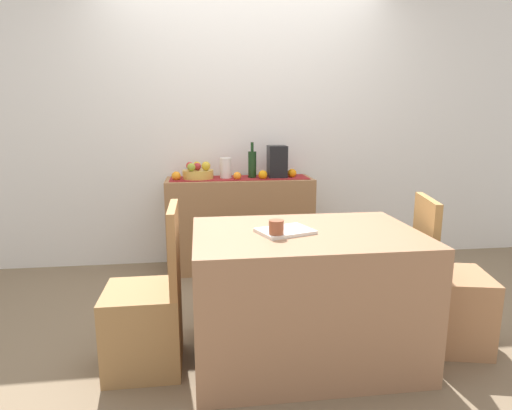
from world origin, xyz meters
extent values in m
cube|color=#78654D|center=(0.00, 0.00, -0.01)|extent=(6.40, 6.40, 0.02)
cube|color=silver|center=(0.00, 1.18, 1.35)|extent=(6.40, 0.06, 2.70)
cube|color=#9A6E46|center=(-0.06, 0.92, 0.41)|extent=(1.28, 0.42, 0.82)
cube|color=maroon|center=(-0.06, 0.92, 0.82)|extent=(1.20, 0.32, 0.01)
cylinder|color=gold|center=(-0.42, 0.92, 0.86)|extent=(0.27, 0.27, 0.07)
sphere|color=gold|center=(-0.43, 0.99, 0.93)|extent=(0.07, 0.07, 0.07)
sphere|color=#A9282C|center=(-0.43, 0.91, 0.93)|extent=(0.06, 0.06, 0.06)
sphere|color=gold|center=(-0.35, 0.89, 0.94)|extent=(0.08, 0.08, 0.08)
sphere|color=olive|center=(-0.48, 0.85, 0.93)|extent=(0.07, 0.07, 0.07)
sphere|color=red|center=(-0.49, 0.97, 0.93)|extent=(0.07, 0.07, 0.07)
cylinder|color=#173516|center=(0.05, 0.92, 0.94)|extent=(0.07, 0.07, 0.23)
cylinder|color=#173516|center=(0.05, 0.92, 1.10)|extent=(0.03, 0.03, 0.08)
cube|color=black|center=(0.27, 0.92, 0.96)|extent=(0.16, 0.18, 0.28)
cylinder|color=silver|center=(-0.18, 0.92, 0.91)|extent=(0.10, 0.10, 0.18)
sphere|color=orange|center=(-0.09, 0.83, 0.86)|extent=(0.07, 0.07, 0.07)
sphere|color=orange|center=(0.40, 0.89, 0.86)|extent=(0.08, 0.08, 0.08)
sphere|color=orange|center=(-0.61, 0.85, 0.86)|extent=(0.08, 0.08, 0.08)
sphere|color=orange|center=(0.13, 0.83, 0.86)|extent=(0.08, 0.08, 0.08)
cube|color=#9C6F50|center=(0.16, -0.60, 0.37)|extent=(1.23, 0.83, 0.74)
cube|color=white|center=(0.04, -0.61, 0.75)|extent=(0.33, 0.29, 0.02)
cylinder|color=brown|center=(-0.02, -0.70, 0.79)|extent=(0.08, 0.08, 0.09)
cube|color=#9C7244|center=(-0.73, -0.60, 0.23)|extent=(0.40, 0.40, 0.45)
cube|color=#A77442|center=(-0.55, -0.60, 0.68)|extent=(0.04, 0.40, 0.45)
cube|color=#A6744D|center=(1.06, -0.60, 0.23)|extent=(0.48, 0.48, 0.45)
cube|color=#A87A41|center=(0.88, -0.56, 0.68)|extent=(0.13, 0.40, 0.45)
camera|label=1|loc=(-0.41, -2.81, 1.35)|focal=30.16mm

